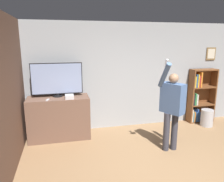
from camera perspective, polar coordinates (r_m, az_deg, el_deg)
name	(u,v)px	position (r m, az deg, el deg)	size (l,w,h in m)	color
wall_back	(130,76)	(5.70, 4.72, 3.97)	(7.19, 0.09, 2.70)	#9EA3A8
wall_side_brick	(9,94)	(4.14, -25.26, -0.62)	(0.06, 4.35, 2.70)	brown
tv_ledge	(59,118)	(5.26, -13.64, -6.80)	(1.39, 0.61, 0.98)	brown
television	(57,79)	(5.13, -14.17, 2.97)	(1.15, 0.22, 0.78)	black
game_console	(69,97)	(4.96, -11.06, -1.47)	(0.19, 0.23, 0.08)	silver
remote_loose	(48,100)	(4.92, -16.46, -2.24)	(0.08, 0.14, 0.02)	white
bookshelf	(199,97)	(6.55, 21.79, -1.36)	(0.74, 0.28, 1.49)	brown
person	(172,105)	(4.56, 15.45, -3.49)	(0.61, 0.57, 1.91)	#383842
waste_bin	(207,118)	(6.43, 23.55, -6.43)	(0.33, 0.33, 0.45)	#B7B7BC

